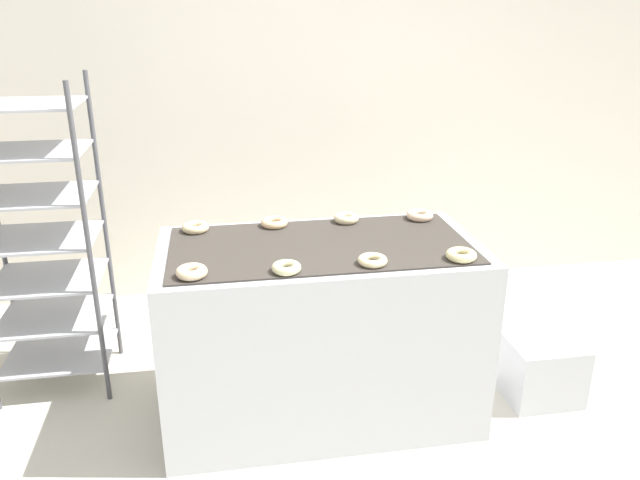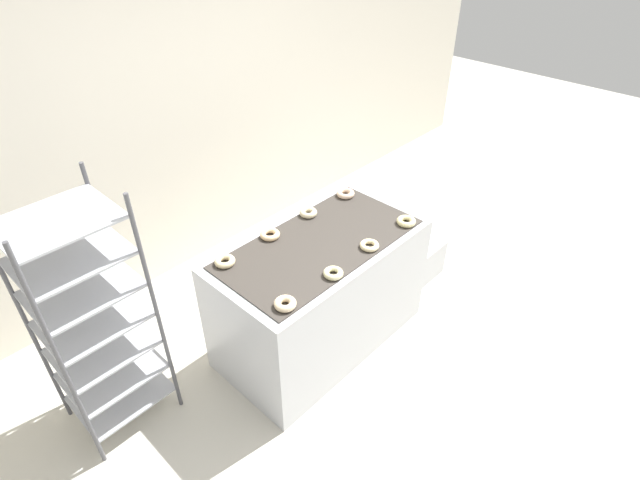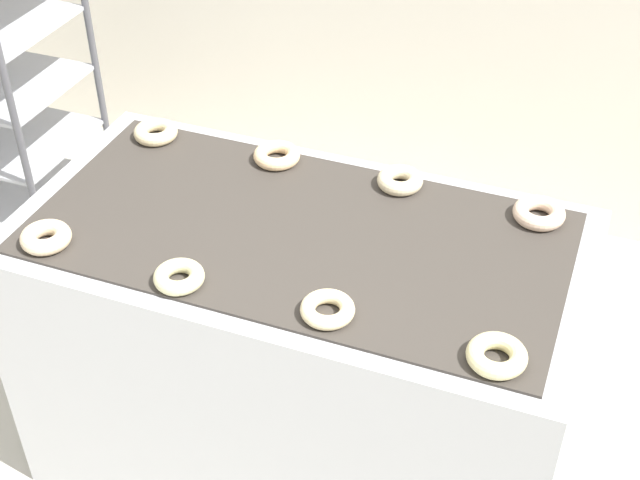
{
  "view_description": "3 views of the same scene",
  "coord_description": "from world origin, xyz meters",
  "views": [
    {
      "loc": [
        -0.43,
        -1.92,
        1.86
      ],
      "look_at": [
        0.0,
        0.63,
        0.88
      ],
      "focal_mm": 35.0,
      "sensor_mm": 36.0,
      "label": 1
    },
    {
      "loc": [
        -1.86,
        -1.13,
        2.74
      ],
      "look_at": [
        0.0,
        0.63,
        0.88
      ],
      "focal_mm": 28.0,
      "sensor_mm": 36.0,
      "label": 2
    },
    {
      "loc": [
        0.68,
        -1.0,
        2.21
      ],
      "look_at": [
        0.0,
        0.78,
        0.73
      ],
      "focal_mm": 50.0,
      "sensor_mm": 36.0,
      "label": 3
    }
  ],
  "objects": [
    {
      "name": "donut_far_midleft",
      "position": [
        -0.18,
        0.91,
        0.88
      ],
      "size": [
        0.13,
        0.13,
        0.04
      ],
      "primitive_type": "torus",
      "color": "beige",
      "rests_on": "fryer_machine"
    },
    {
      "name": "fryer_machine",
      "position": [
        0.0,
        0.63,
        0.43
      ],
      "size": [
        1.44,
        0.76,
        0.86
      ],
      "color": "#B7BABF",
      "rests_on": "ground_plane"
    },
    {
      "name": "donut_near_midright",
      "position": [
        0.17,
        0.37,
        0.88
      ],
      "size": [
        0.12,
        0.12,
        0.03
      ],
      "primitive_type": "torus",
      "color": "beige",
      "rests_on": "fryer_machine"
    },
    {
      "name": "baking_rack_cart",
      "position": [
        -1.3,
        1.1,
        0.8
      ],
      "size": [
        0.55,
        0.47,
        1.57
      ],
      "color": "#4C4C51",
      "rests_on": "ground_plane"
    },
    {
      "name": "donut_near_right",
      "position": [
        0.55,
        0.36,
        0.88
      ],
      "size": [
        0.13,
        0.13,
        0.04
      ],
      "primitive_type": "torus",
      "color": "beige",
      "rests_on": "fryer_machine"
    },
    {
      "name": "donut_far_left",
      "position": [
        -0.55,
        0.89,
        0.88
      ],
      "size": [
        0.13,
        0.13,
        0.04
      ],
      "primitive_type": "torus",
      "color": "beige",
      "rests_on": "fryer_machine"
    },
    {
      "name": "donut_near_left",
      "position": [
        -0.55,
        0.36,
        0.88
      ],
      "size": [
        0.12,
        0.12,
        0.04
      ],
      "primitive_type": "torus",
      "color": "beige",
      "rests_on": "fryer_machine"
    },
    {
      "name": "donut_far_right",
      "position": [
        0.55,
        0.89,
        0.88
      ],
      "size": [
        0.13,
        0.13,
        0.04
      ],
      "primitive_type": "torus",
      "color": "beige",
      "rests_on": "fryer_machine"
    },
    {
      "name": "donut_far_midright",
      "position": [
        0.18,
        0.91,
        0.88
      ],
      "size": [
        0.12,
        0.12,
        0.04
      ],
      "primitive_type": "torus",
      "color": "beige",
      "rests_on": "fryer_machine"
    },
    {
      "name": "glaze_bin",
      "position": [
        1.11,
        0.54,
        0.16
      ],
      "size": [
        0.35,
        0.31,
        0.32
      ],
      "color": "#B7BABF",
      "rests_on": "ground_plane"
    },
    {
      "name": "donut_near_midleft",
      "position": [
        -0.18,
        0.35,
        0.88
      ],
      "size": [
        0.12,
        0.12,
        0.04
      ],
      "primitive_type": "torus",
      "color": "beige",
      "rests_on": "fryer_machine"
    },
    {
      "name": "wall_back",
      "position": [
        0.0,
        2.12,
        1.4
      ],
      "size": [
        8.0,
        0.05,
        2.8
      ],
      "color": "silver",
      "rests_on": "ground_plane"
    }
  ]
}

